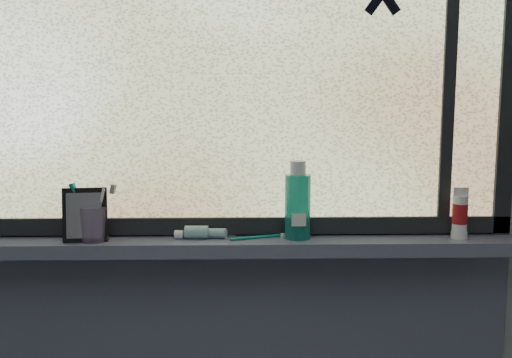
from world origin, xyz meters
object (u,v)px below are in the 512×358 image
Objects in this scene: toothbrush_cup at (94,224)px; cream_tube at (460,211)px; vanity_mirror at (85,215)px; mouthwash_bottle at (298,200)px.

toothbrush_cup is 0.93× the size of cream_tube.
toothbrush_cup is at bearing -179.74° from cream_tube.
toothbrush_cup is at bearing 10.30° from vanity_mirror.
vanity_mirror reaches higher than cream_tube.
cream_tube is at bearing -1.22° from mouthwash_bottle.
mouthwash_bottle reaches higher than toothbrush_cup.
toothbrush_cup is 0.53× the size of mouthwash_bottle.
vanity_mirror is 1.44× the size of cream_tube.
vanity_mirror is at bearing -177.98° from mouthwash_bottle.
cream_tube is (1.05, 0.00, 0.03)m from toothbrush_cup.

